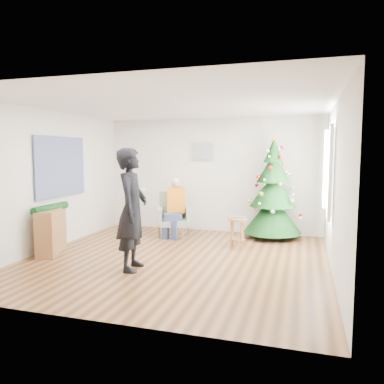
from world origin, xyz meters
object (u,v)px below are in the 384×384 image
(standing_man, at_px, (132,209))
(console, at_px, (51,231))
(christmas_tree, at_px, (273,192))
(stool, at_px, (237,233))
(armchair, at_px, (174,220))

(standing_man, bearing_deg, console, 65.52)
(christmas_tree, distance_m, stool, 1.41)
(stool, bearing_deg, console, -157.90)
(standing_man, height_order, console, standing_man)
(armchair, bearing_deg, christmas_tree, -7.04)
(standing_man, bearing_deg, stool, -46.39)
(christmas_tree, distance_m, armchair, 2.21)
(christmas_tree, xyz_separation_m, console, (-3.76, -2.38, -0.59))
(stool, relative_size, standing_man, 0.31)
(stool, height_order, console, console)
(standing_man, xyz_separation_m, console, (-1.86, 0.49, -0.54))
(stool, height_order, standing_man, standing_man)
(standing_man, bearing_deg, christmas_tree, -43.22)
(stool, relative_size, console, 0.58)
(armchair, relative_size, console, 0.97)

